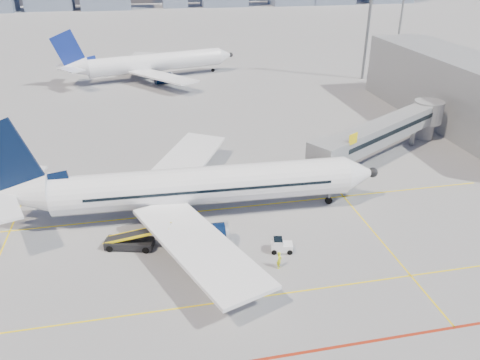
# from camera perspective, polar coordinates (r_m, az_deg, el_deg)

# --- Properties ---
(ground) EXTENTS (420.00, 420.00, 0.00)m
(ground) POSITION_cam_1_polar(r_m,az_deg,el_deg) (41.83, -1.12, -9.02)
(ground) COLOR gray
(ground) RESTS_ON ground
(apron_markings) EXTENTS (90.00, 35.12, 0.01)m
(apron_markings) POSITION_cam_1_polar(r_m,az_deg,el_deg) (38.68, -0.88, -12.42)
(apron_markings) COLOR yellow
(apron_markings) RESTS_ON ground
(jet_bridge) EXTENTS (23.55, 15.78, 6.30)m
(jet_bridge) POSITION_cam_1_polar(r_m,az_deg,el_deg) (61.97, 17.72, 5.86)
(jet_bridge) COLOR gray
(jet_bridge) RESTS_ON ground
(terminal_block) EXTENTS (10.00, 42.00, 10.00)m
(terminal_block) POSITION_cam_1_polar(r_m,az_deg,el_deg) (77.68, 25.53, 9.58)
(terminal_block) COLOR gray
(terminal_block) RESTS_ON ground
(floodlight_mast_ne) EXTENTS (3.20, 0.61, 25.45)m
(floodlight_mast_ne) POSITION_cam_1_polar(r_m,az_deg,el_deg) (99.45, 15.59, 19.45)
(floodlight_mast_ne) COLOR slate
(floodlight_mast_ne) RESTS_ON ground
(main_aircraft) EXTENTS (38.90, 33.88, 11.33)m
(main_aircraft) POSITION_cam_1_polar(r_m,az_deg,el_deg) (46.08, -6.39, -0.89)
(main_aircraft) COLOR white
(main_aircraft) RESTS_ON ground
(second_aircraft) EXTENTS (36.30, 31.18, 10.85)m
(second_aircraft) POSITION_cam_1_polar(r_m,az_deg,el_deg) (99.30, -11.02, 13.81)
(second_aircraft) COLOR white
(second_aircraft) RESTS_ON ground
(baggage_tug) EXTENTS (2.08, 1.51, 1.32)m
(baggage_tug) POSITION_cam_1_polar(r_m,az_deg,el_deg) (41.96, 4.96, -7.94)
(baggage_tug) COLOR white
(baggage_tug) RESTS_ON ground
(cargo_dolly) EXTENTS (3.61, 1.87, 1.91)m
(cargo_dolly) POSITION_cam_1_polar(r_m,az_deg,el_deg) (39.44, -3.83, -9.70)
(cargo_dolly) COLOR black
(cargo_dolly) RESTS_ON ground
(belt_loader) EXTENTS (6.23, 2.93, 2.51)m
(belt_loader) POSITION_cam_1_polar(r_m,az_deg,el_deg) (43.37, -13.13, -7.34)
(belt_loader) COLOR black
(belt_loader) RESTS_ON ground
(ramp_worker) EXTENTS (0.61, 0.68, 1.57)m
(ramp_worker) POSITION_cam_1_polar(r_m,az_deg,el_deg) (39.94, 4.80, -9.69)
(ramp_worker) COLOR yellow
(ramp_worker) RESTS_ON ground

